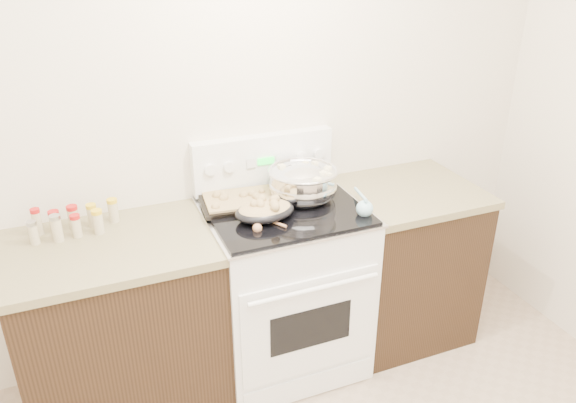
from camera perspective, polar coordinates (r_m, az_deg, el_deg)
name	(u,v)px	position (r m, az deg, el deg)	size (l,w,h in m)	color
room_shell	(384,190)	(1.15, 9.69, 1.21)	(4.10, 3.60, 2.75)	silver
counter_left	(124,325)	(2.88, -16.34, -11.98)	(0.93, 0.67, 0.92)	black
counter_right	(401,261)	(3.31, 11.44, -5.90)	(0.73, 0.67, 0.92)	black
kitchen_range	(284,284)	(3.00, -0.40, -8.39)	(0.78, 0.73, 1.22)	white
mixing_bowl	(303,184)	(2.83, 1.53, 1.82)	(0.45, 0.45, 0.21)	silver
roasting_pan	(265,210)	(2.64, -2.36, -0.86)	(0.31, 0.22, 0.11)	black
baking_sheet	(240,200)	(2.81, -4.85, 0.16)	(0.43, 0.32, 0.06)	black
wooden_spoon	(259,224)	(2.59, -2.95, -2.28)	(0.16, 0.26, 0.04)	tan
blue_ladle	(364,207)	(2.72, 7.74, -0.56)	(0.12, 0.27, 0.10)	#93C8DB
spice_jars	(72,221)	(2.75, -21.06, -1.86)	(0.40, 0.15, 0.13)	#BFB28C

